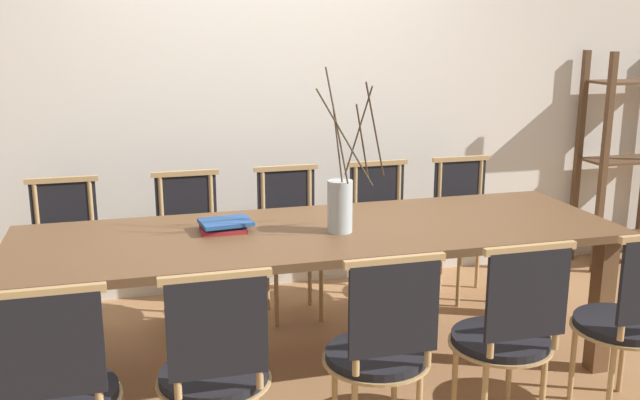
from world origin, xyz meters
name	(u,v)px	position (x,y,z in m)	size (l,w,h in m)	color
ground_plane	(320,370)	(0.00, 0.00, 0.00)	(16.00, 16.00, 0.00)	#9E7047
wall_rear	(265,47)	(0.00, 1.32, 1.60)	(12.00, 0.06, 3.20)	silver
dining_table	(320,246)	(0.00, 0.00, 0.67)	(2.97, 0.95, 0.76)	brown
chair_near_leftend	(57,387)	(-1.18, -0.78, 0.48)	(0.44, 0.44, 0.90)	black
chair_near_left	(215,368)	(-0.62, -0.78, 0.48)	(0.44, 0.44, 0.90)	black
chair_near_center	(381,347)	(0.04, -0.78, 0.48)	(0.44, 0.44, 0.90)	black
chair_near_right	(507,332)	(0.60, -0.78, 0.48)	(0.44, 0.44, 0.90)	black
chair_near_rightend	(630,317)	(1.21, -0.78, 0.48)	(0.44, 0.44, 0.90)	black
chair_far_leftend	(66,255)	(-1.26, 0.78, 0.48)	(0.44, 0.44, 0.90)	black
chair_far_left	(190,246)	(-0.57, 0.78, 0.48)	(0.44, 0.44, 0.90)	black
chair_far_center	(291,238)	(0.03, 0.78, 0.48)	(0.44, 0.44, 0.90)	black
chair_far_right	(383,230)	(0.63, 0.78, 0.48)	(0.44, 0.44, 0.90)	black
chair_far_rightend	(467,224)	(1.20, 0.78, 0.48)	(0.44, 0.44, 0.90)	black
vase_centerpiece	(341,203)	(0.09, -0.06, 0.90)	(0.39, 0.38, 0.79)	#B2BCC1
book_stack	(224,225)	(-0.46, 0.10, 0.78)	(0.26, 0.21, 0.05)	maroon
shelving_rack	(627,160)	(2.61, 1.08, 0.78)	(0.65, 0.34, 1.56)	#513823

